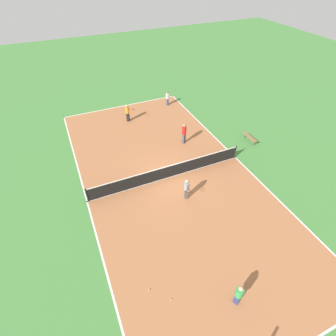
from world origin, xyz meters
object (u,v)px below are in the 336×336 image
object	(u,v)px
player_baseline_gray	(187,188)
tennis_ball_right_alley	(149,290)
tennis_net	(168,171)
player_far_white	(168,98)
player_center_orange	(127,112)
player_coach_red	(184,132)
bench	(250,137)
tennis_ball_left_sideline	(171,300)
player_far_green	(239,294)

from	to	relation	value
player_baseline_gray	tennis_ball_right_alley	xyz separation A→B (m)	(4.34, 4.69, -0.87)
tennis_net	player_baseline_gray	bearing A→B (deg)	97.30
tennis_net	player_far_white	xyz separation A→B (m)	(-4.39, -10.07, 0.25)
player_baseline_gray	player_center_orange	xyz separation A→B (m)	(0.55, -10.89, 0.05)
tennis_net	player_far_white	bearing A→B (deg)	-113.53
player_far_white	player_coach_red	size ratio (longest dim) A/B	0.80
bench	player_far_white	bearing A→B (deg)	-157.13
player_center_orange	tennis_ball_left_sideline	bearing A→B (deg)	-64.20
player_center_orange	player_coach_red	xyz separation A→B (m)	(-3.16, 5.27, 0.09)
player_far_white	player_baseline_gray	bearing A→B (deg)	9.83
player_far_white	player_baseline_gray	distance (m)	13.00
player_center_orange	tennis_ball_right_alley	xyz separation A→B (m)	(3.80, 15.58, -0.92)
player_far_green	tennis_ball_right_alley	world-z (taller)	player_far_green
player_baseline_gray	tennis_net	bearing A→B (deg)	-152.77
tennis_ball_right_alley	player_center_orange	bearing A→B (deg)	-103.70
player_baseline_gray	player_center_orange	world-z (taller)	player_center_orange
player_center_orange	tennis_ball_left_sideline	xyz separation A→B (m)	(3.01, 16.42, -0.92)
bench	tennis_ball_right_alley	bearing A→B (deg)	-55.55
player_far_green	tennis_ball_left_sideline	xyz separation A→B (m)	(2.72, -1.30, -0.78)
tennis_net	player_far_green	size ratio (longest dim) A/B	7.79
player_far_white	player_center_orange	distance (m)	4.87
player_far_white	player_coach_red	world-z (taller)	player_coach_red
player_center_orange	tennis_net	bearing A→B (deg)	-52.10
player_baseline_gray	player_center_orange	bearing A→B (deg)	-157.18
player_center_orange	player_coach_red	size ratio (longest dim) A/B	0.92
player_baseline_gray	player_coach_red	distance (m)	6.20
bench	player_coach_red	bearing A→B (deg)	-111.18
player_center_orange	player_coach_red	bearing A→B (deg)	-22.87
bench	tennis_ball_left_sideline	xyz separation A→B (m)	(11.33, 9.15, -0.33)
player_baseline_gray	player_center_orange	distance (m)	10.90
player_far_green	tennis_ball_left_sideline	distance (m)	3.11
player_far_white	tennis_net	bearing A→B (deg)	4.66
player_baseline_gray	tennis_ball_left_sideline	xyz separation A→B (m)	(3.56, 5.53, -0.87)
player_center_orange	tennis_ball_right_alley	world-z (taller)	player_center_orange
player_far_green	tennis_ball_right_alley	xyz separation A→B (m)	(3.51, -2.13, -0.78)
player_baseline_gray	player_coach_red	world-z (taller)	player_coach_red
tennis_net	bench	xyz separation A→B (m)	(-8.06, -1.36, -0.20)
bench	player_far_green	bearing A→B (deg)	-39.49
tennis_ball_right_alley	player_far_green	bearing A→B (deg)	148.69
tennis_net	tennis_ball_right_alley	distance (m)	8.07
bench	player_far_white	size ratio (longest dim) A/B	1.07
player_baseline_gray	player_coach_red	bearing A→B (deg)	175.03
tennis_ball_left_sideline	tennis_ball_right_alley	xyz separation A→B (m)	(0.79, -0.84, 0.00)
player_far_white	player_coach_red	xyz separation A→B (m)	(1.49, 6.72, 0.23)
player_far_white	tennis_ball_left_sideline	world-z (taller)	player_far_white
player_coach_red	player_far_green	bearing A→B (deg)	47.67
player_far_white	player_baseline_gray	size ratio (longest dim) A/B	0.91
bench	tennis_ball_left_sideline	size ratio (longest dim) A/B	22.67
tennis_ball_right_alley	player_coach_red	bearing A→B (deg)	-124.00
player_coach_red	tennis_ball_left_sideline	bearing A→B (deg)	34.20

